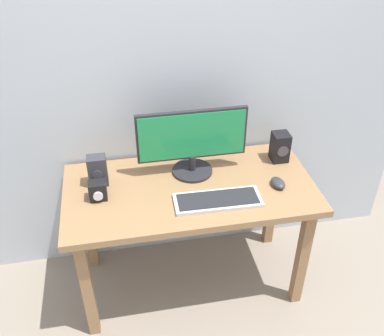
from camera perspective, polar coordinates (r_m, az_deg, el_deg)
ground_plane at (r=2.88m, az=-0.23°, el=-14.20°), size 6.00×6.00×0.00m
wall_back at (r=2.35m, az=-2.08°, el=18.11°), size 2.86×0.04×3.00m
desk at (r=2.43m, az=-0.27°, el=-4.22°), size 1.34×0.67×0.74m
monitor at (r=2.38m, az=0.01°, el=3.56°), size 0.60×0.22×0.38m
keyboard_primary at (r=2.27m, az=3.33°, el=-4.15°), size 0.45×0.18×0.02m
mouse at (r=2.41m, az=11.02°, el=-1.90°), size 0.08×0.11×0.04m
speaker_right at (r=2.59m, az=11.26°, el=2.67°), size 0.09×0.10×0.17m
speaker_left at (r=2.40m, az=-12.06°, el=-0.32°), size 0.10×0.08×0.17m
audio_controller at (r=2.31m, az=-12.03°, el=-2.87°), size 0.09×0.08×0.10m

